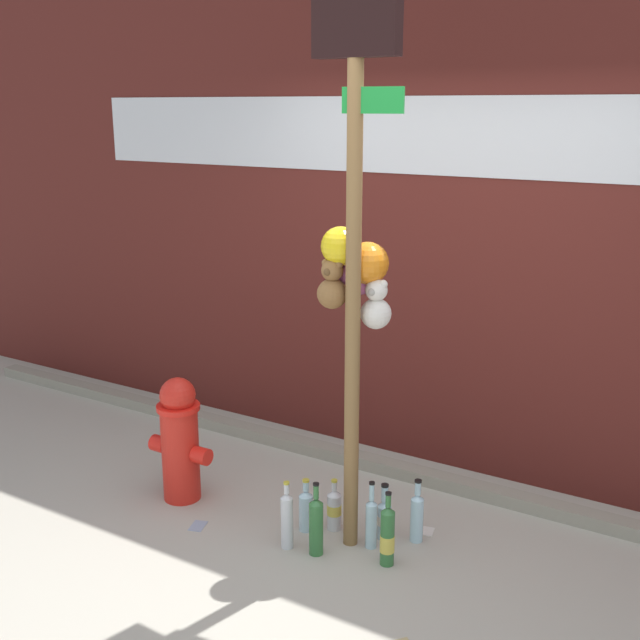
{
  "coord_description": "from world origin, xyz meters",
  "views": [
    {
      "loc": [
        1.73,
        -2.97,
        2.29
      ],
      "look_at": [
        -0.29,
        0.35,
        1.22
      ],
      "focal_mm": 44.24,
      "sensor_mm": 36.0,
      "label": 1
    }
  ],
  "objects_px": {
    "bottle_2": "(334,509)",
    "fire_hydrant": "(180,439)",
    "bottle_0": "(316,525)",
    "bottle_5": "(287,519)",
    "bottle_3": "(384,517)",
    "bottle_1": "(417,516)",
    "bottle_6": "(387,536)",
    "memorial_post": "(355,235)",
    "bottle_4": "(306,509)",
    "bottle_7": "(371,521)"
  },
  "relations": [
    {
      "from": "bottle_0",
      "to": "bottle_3",
      "type": "bearing_deg",
      "value": 54.46
    },
    {
      "from": "bottle_0",
      "to": "bottle_4",
      "type": "height_order",
      "value": "bottle_0"
    },
    {
      "from": "memorial_post",
      "to": "bottle_0",
      "type": "distance_m",
      "value": 1.52
    },
    {
      "from": "bottle_6",
      "to": "bottle_2",
      "type": "bearing_deg",
      "value": 158.35
    },
    {
      "from": "bottle_1",
      "to": "bottle_3",
      "type": "distance_m",
      "value": 0.18
    },
    {
      "from": "bottle_3",
      "to": "bottle_5",
      "type": "bearing_deg",
      "value": -138.43
    },
    {
      "from": "bottle_1",
      "to": "bottle_3",
      "type": "bearing_deg",
      "value": -158.52
    },
    {
      "from": "bottle_0",
      "to": "memorial_post",
      "type": "bearing_deg",
      "value": 73.69
    },
    {
      "from": "bottle_2",
      "to": "fire_hydrant",
      "type": "bearing_deg",
      "value": -170.45
    },
    {
      "from": "fire_hydrant",
      "to": "bottle_6",
      "type": "bearing_deg",
      "value": -0.02
    },
    {
      "from": "bottle_1",
      "to": "bottle_5",
      "type": "relative_size",
      "value": 0.94
    },
    {
      "from": "bottle_5",
      "to": "bottle_7",
      "type": "distance_m",
      "value": 0.45
    },
    {
      "from": "fire_hydrant",
      "to": "bottle_6",
      "type": "distance_m",
      "value": 1.39
    },
    {
      "from": "fire_hydrant",
      "to": "bottle_1",
      "type": "bearing_deg",
      "value": 11.46
    },
    {
      "from": "bottle_2",
      "to": "bottle_5",
      "type": "relative_size",
      "value": 0.78
    },
    {
      "from": "fire_hydrant",
      "to": "bottle_6",
      "type": "height_order",
      "value": "fire_hydrant"
    },
    {
      "from": "bottle_5",
      "to": "bottle_7",
      "type": "bearing_deg",
      "value": 31.36
    },
    {
      "from": "bottle_2",
      "to": "bottle_6",
      "type": "xyz_separation_m",
      "value": [
        0.41,
        -0.16,
        0.04
      ]
    },
    {
      "from": "bottle_5",
      "to": "fire_hydrant",
      "type": "bearing_deg",
      "value": 171.05
    },
    {
      "from": "bottle_0",
      "to": "bottle_3",
      "type": "distance_m",
      "value": 0.4
    },
    {
      "from": "bottle_6",
      "to": "bottle_7",
      "type": "relative_size",
      "value": 1.06
    },
    {
      "from": "bottle_3",
      "to": "bottle_4",
      "type": "xyz_separation_m",
      "value": [
        -0.41,
        -0.15,
        0.01
      ]
    },
    {
      "from": "memorial_post",
      "to": "bottle_0",
      "type": "height_order",
      "value": "memorial_post"
    },
    {
      "from": "bottle_1",
      "to": "bottle_3",
      "type": "height_order",
      "value": "bottle_1"
    },
    {
      "from": "memorial_post",
      "to": "bottle_4",
      "type": "height_order",
      "value": "memorial_post"
    },
    {
      "from": "bottle_2",
      "to": "bottle_5",
      "type": "height_order",
      "value": "bottle_5"
    },
    {
      "from": "bottle_6",
      "to": "bottle_7",
      "type": "xyz_separation_m",
      "value": [
        -0.15,
        0.1,
        -0.01
      ]
    },
    {
      "from": "memorial_post",
      "to": "bottle_5",
      "type": "distance_m",
      "value": 1.55
    },
    {
      "from": "bottle_3",
      "to": "bottle_5",
      "type": "distance_m",
      "value": 0.54
    },
    {
      "from": "fire_hydrant",
      "to": "bottle_2",
      "type": "xyz_separation_m",
      "value": [
        0.96,
        0.16,
        -0.26
      ]
    },
    {
      "from": "fire_hydrant",
      "to": "bottle_1",
      "type": "height_order",
      "value": "fire_hydrant"
    },
    {
      "from": "memorial_post",
      "to": "bottle_6",
      "type": "bearing_deg",
      "value": -27.24
    },
    {
      "from": "memorial_post",
      "to": "bottle_6",
      "type": "relative_size",
      "value": 7.03
    },
    {
      "from": "bottle_5",
      "to": "bottle_6",
      "type": "distance_m",
      "value": 0.54
    },
    {
      "from": "fire_hydrant",
      "to": "bottle_1",
      "type": "xyz_separation_m",
      "value": [
        1.41,
        0.29,
        -0.23
      ]
    },
    {
      "from": "bottle_0",
      "to": "bottle_7",
      "type": "bearing_deg",
      "value": 43.54
    },
    {
      "from": "fire_hydrant",
      "to": "bottle_7",
      "type": "height_order",
      "value": "fire_hydrant"
    },
    {
      "from": "bottle_4",
      "to": "bottle_0",
      "type": "bearing_deg",
      "value": -45.43
    },
    {
      "from": "bottle_7",
      "to": "fire_hydrant",
      "type": "bearing_deg",
      "value": -175.34
    },
    {
      "from": "bottle_2",
      "to": "bottle_5",
      "type": "xyz_separation_m",
      "value": [
        -0.12,
        -0.3,
        0.04
      ]
    },
    {
      "from": "bottle_6",
      "to": "bottle_0",
      "type": "bearing_deg",
      "value": -163.72
    },
    {
      "from": "bottle_3",
      "to": "bottle_5",
      "type": "relative_size",
      "value": 0.83
    },
    {
      "from": "bottle_1",
      "to": "bottle_2",
      "type": "height_order",
      "value": "bottle_1"
    },
    {
      "from": "memorial_post",
      "to": "bottle_4",
      "type": "bearing_deg",
      "value": -162.5
    },
    {
      "from": "bottle_0",
      "to": "bottle_5",
      "type": "distance_m",
      "value": 0.17
    },
    {
      "from": "bottle_2",
      "to": "bottle_6",
      "type": "bearing_deg",
      "value": -21.65
    },
    {
      "from": "fire_hydrant",
      "to": "bottle_0",
      "type": "xyz_separation_m",
      "value": [
        1.01,
        -0.11,
        -0.22
      ]
    },
    {
      "from": "bottle_5",
      "to": "bottle_6",
      "type": "height_order",
      "value": "bottle_6"
    },
    {
      "from": "bottle_5",
      "to": "bottle_0",
      "type": "bearing_deg",
      "value": 9.21
    },
    {
      "from": "bottle_1",
      "to": "bottle_5",
      "type": "height_order",
      "value": "bottle_5"
    }
  ]
}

